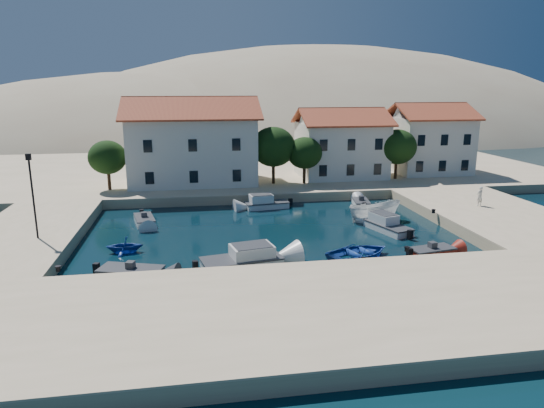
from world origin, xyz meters
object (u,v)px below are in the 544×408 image
(building_mid, at_px, (341,142))
(lamppost, at_px, (32,188))
(boat_east, at_px, (374,221))
(building_left, at_px, (192,139))
(building_right, at_px, (429,137))
(cabin_cruiser_east, at_px, (388,226))
(rowboat_south, at_px, (359,258))
(pedestrian, at_px, (480,196))
(cabin_cruiser_south, at_px, (242,260))

(building_mid, xyz_separation_m, lamppost, (-29.50, -21.00, -0.47))
(boat_east, bearing_deg, building_left, 36.76)
(building_mid, relative_size, building_right, 1.11)
(cabin_cruiser_east, bearing_deg, boat_east, -18.52)
(rowboat_south, bearing_deg, building_mid, -33.11)
(building_left, xyz_separation_m, lamppost, (-11.50, -20.00, -1.18))
(lamppost, bearing_deg, building_mid, 35.45)
(building_right, height_order, cabin_cruiser_east, building_right)
(boat_east, xyz_separation_m, pedestrian, (10.19, -0.00, 1.91))
(building_left, bearing_deg, lamppost, -119.90)
(boat_east, bearing_deg, building_right, -45.53)
(building_right, distance_m, rowboat_south, 33.46)
(rowboat_south, height_order, boat_east, boat_east)
(building_left, relative_size, building_mid, 1.40)
(cabin_cruiser_south, bearing_deg, building_mid, 49.45)
(building_right, xyz_separation_m, boat_east, (-14.02, -18.18, -5.47))
(building_right, height_order, pedestrian, building_right)
(building_mid, bearing_deg, boat_east, -96.70)
(building_mid, height_order, pedestrian, building_mid)
(building_left, height_order, building_right, building_left)
(building_right, bearing_deg, rowboat_south, -124.40)
(cabin_cruiser_south, distance_m, cabin_cruiser_east, 14.35)
(cabin_cruiser_south, relative_size, cabin_cruiser_east, 1.19)
(rowboat_south, relative_size, boat_east, 0.97)
(building_mid, xyz_separation_m, pedestrian, (8.18, -17.18, -3.31))
(building_left, bearing_deg, pedestrian, -31.72)
(building_mid, distance_m, cabin_cruiser_south, 30.92)
(lamppost, height_order, pedestrian, lamppost)
(lamppost, xyz_separation_m, rowboat_south, (22.85, -5.23, -4.75))
(building_mid, distance_m, boat_east, 18.07)
(building_right, distance_m, cabin_cruiser_south, 38.96)
(cabin_cruiser_east, bearing_deg, lamppost, 73.57)
(building_left, xyz_separation_m, pedestrian, (26.18, -16.18, -4.02))
(rowboat_south, bearing_deg, cabin_cruiser_east, -57.25)
(building_mid, height_order, cabin_cruiser_south, building_mid)
(cabin_cruiser_south, distance_m, rowboat_south, 8.42)
(cabin_cruiser_south, relative_size, boat_east, 1.14)
(cabin_cruiser_south, bearing_deg, lamppost, 147.80)
(building_left, bearing_deg, boat_east, -45.35)
(building_mid, distance_m, lamppost, 36.21)
(building_right, xyz_separation_m, lamppost, (-41.50, -22.00, -0.72))
(boat_east, bearing_deg, cabin_cruiser_south, 117.97)
(cabin_cruiser_south, distance_m, pedestrian, 25.09)
(building_left, distance_m, rowboat_south, 28.30)
(building_mid, distance_m, pedestrian, 19.31)
(building_mid, relative_size, boat_east, 2.08)
(building_left, relative_size, lamppost, 2.36)
(cabin_cruiser_south, bearing_deg, rowboat_south, -8.62)
(building_right, bearing_deg, cabin_cruiser_south, -134.42)
(building_right, distance_m, boat_east, 23.60)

